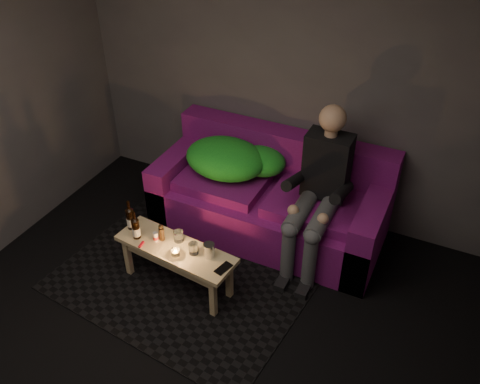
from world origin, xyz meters
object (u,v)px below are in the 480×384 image
Objects in this scene: beer_bottle_a at (130,218)px; steel_cup at (209,250)px; sofa at (271,200)px; person at (319,188)px; coffee_table at (176,254)px; beer_bottle_b at (136,228)px.

steel_cup is at bearing -1.75° from beer_bottle_a.
sofa is at bearing 83.85° from steel_cup.
person is 1.33× the size of coffee_table.
person is 1.03m from steel_cup.
steel_cup is (-0.11, -0.98, 0.15)m from sofa.
beer_bottle_b is (-1.21, -0.87, -0.20)m from person.
sofa is at bearing 48.75° from beer_bottle_a.
coffee_table is 8.64× the size of steel_cup.
person reaches higher than beer_bottle_b.
coffee_table is at bearing -174.39° from steel_cup.
beer_bottle_a is (-1.32, -0.79, -0.20)m from person.
person is at bearing 44.08° from coffee_table.
beer_bottle_a reaches higher than coffee_table.
person is at bearing -19.29° from sofa.
coffee_table is at bearing 4.91° from beer_bottle_b.
sofa is 1.29m from beer_bottle_a.
beer_bottle_a is (-0.45, 0.05, 0.17)m from coffee_table.
steel_cup is at bearing -96.15° from sofa.
person is at bearing 54.42° from steel_cup.
sofa is 1.99× the size of coffee_table.
steel_cup reaches higher than coffee_table.
sofa is 7.96× the size of beer_bottle_b.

